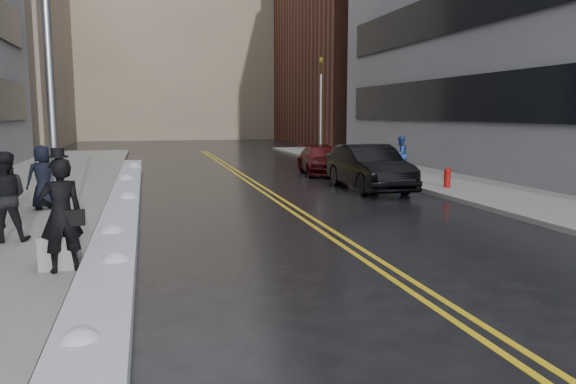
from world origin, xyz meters
TOP-DOWN VIEW (x-y plane):
  - ground at (0.00, 0.00)m, footprint 160.00×160.00m
  - sidewalk_west at (-5.75, 10.00)m, footprint 5.50×50.00m
  - sidewalk_east at (10.00, 10.00)m, footprint 4.00×50.00m
  - lane_line_left at (2.35, 10.00)m, footprint 0.12×50.00m
  - lane_line_right at (2.65, 10.00)m, footprint 0.12×50.00m
  - snow_ridge at (-2.45, 8.00)m, footprint 0.90×30.00m
  - building_far at (2.00, 60.00)m, footprint 36.00×16.00m
  - lamppost at (-3.30, 2.00)m, footprint 0.65×0.65m
  - fire_hydrant at (9.00, 10.00)m, footprint 0.26×0.26m
  - traffic_signal at (8.50, 24.00)m, footprint 0.16×0.20m
  - pedestrian_fedora at (-3.20, 1.67)m, footprint 0.84×0.70m
  - pedestrian_b at (-4.70, 4.43)m, footprint 0.97×0.78m
  - pedestrian_c at (-4.61, 8.61)m, footprint 1.04×0.86m
  - pedestrian_east at (9.55, 15.14)m, footprint 1.00×0.91m
  - car_black at (6.34, 11.06)m, footprint 1.85×5.18m
  - car_maroon at (6.34, 16.96)m, footprint 2.42×4.76m

SIDE VIEW (x-z plane):
  - ground at x=0.00m, z-range 0.00..0.00m
  - lane_line_left at x=2.35m, z-range 0.00..0.01m
  - lane_line_right at x=2.65m, z-range 0.00..0.01m
  - sidewalk_west at x=-5.75m, z-range 0.00..0.15m
  - sidewalk_east at x=10.00m, z-range 0.00..0.15m
  - snow_ridge at x=-2.45m, z-range 0.00..0.34m
  - fire_hydrant at x=9.00m, z-range 0.18..0.91m
  - car_maroon at x=6.34m, z-range 0.00..1.32m
  - car_black at x=6.34m, z-range 0.00..1.70m
  - pedestrian_east at x=9.55m, z-range 0.15..1.83m
  - pedestrian_c at x=-4.61m, z-range 0.15..1.98m
  - pedestrian_b at x=-4.70m, z-range 0.15..2.08m
  - pedestrian_fedora at x=-3.20m, z-range 0.15..2.14m
  - lamppost at x=-3.30m, z-range -1.28..6.35m
  - traffic_signal at x=8.50m, z-range 0.40..6.40m
  - building_far at x=2.00m, z-range 0.00..22.00m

